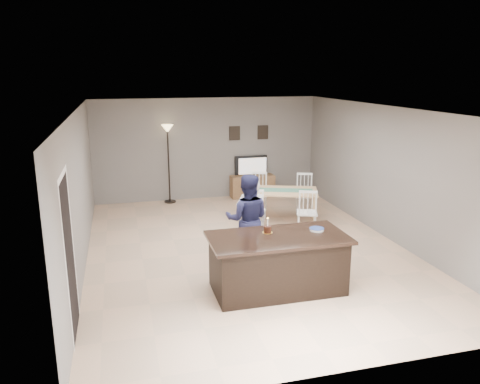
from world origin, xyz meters
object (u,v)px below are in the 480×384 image
object	(u,v)px
man	(247,219)
floor_lamp	(168,143)
television	(252,166)
dining_table	(281,196)
kitchen_island	(278,263)
tv_console	(252,186)
plate_stack	(317,229)
woman	(251,218)
birthday_cake	(268,229)

from	to	relation	value
man	floor_lamp	size ratio (longest dim) A/B	0.80
television	dining_table	distance (m)	2.40
kitchen_island	tv_console	bearing A→B (deg)	77.84
plate_stack	man	bearing A→B (deg)	128.66
tv_console	floor_lamp	distance (m)	2.61
dining_table	kitchen_island	bearing A→B (deg)	-90.49
plate_stack	dining_table	bearing A→B (deg)	80.52
plate_stack	floor_lamp	distance (m)	5.80
woman	floor_lamp	size ratio (longest dim) A/B	0.76
man	plate_stack	bearing A→B (deg)	146.42
plate_stack	woman	bearing A→B (deg)	120.25
man	floor_lamp	world-z (taller)	floor_lamp
dining_table	floor_lamp	xyz separation A→B (m)	(-2.28, 2.34, 0.97)
tv_console	man	bearing A→B (deg)	-107.28
woman	man	distance (m)	0.23
tv_console	man	size ratio (longest dim) A/B	0.73
plate_stack	tv_console	bearing A→B (deg)	84.65
floor_lamp	tv_console	bearing A→B (deg)	-0.51
floor_lamp	man	bearing A→B (deg)	-78.52
woman	dining_table	size ratio (longest dim) A/B	0.70
tv_console	dining_table	world-z (taller)	dining_table
kitchen_island	tv_console	distance (m)	5.70
woman	man	world-z (taller)	man
tv_console	man	world-z (taller)	man
tv_console	kitchen_island	bearing A→B (deg)	-102.16
tv_console	floor_lamp	xyz separation A→B (m)	(-2.27, 0.02, 1.29)
plate_stack	dining_table	xyz separation A→B (m)	(0.53, 3.15, -0.29)
birthday_cake	television	bearing A→B (deg)	76.48
floor_lamp	television	bearing A→B (deg)	1.26
woman	floor_lamp	world-z (taller)	floor_lamp
man	plate_stack	world-z (taller)	man
tv_console	floor_lamp	bearing A→B (deg)	179.49
tv_console	television	world-z (taller)	television
man	floor_lamp	bearing A→B (deg)	-60.76
plate_stack	kitchen_island	bearing A→B (deg)	-171.79
birthday_cake	plate_stack	size ratio (longest dim) A/B	1.07
birthday_cake	floor_lamp	xyz separation A→B (m)	(-0.96, 5.39, 0.63)
woman	man	size ratio (longest dim) A/B	0.94
man	birthday_cake	bearing A→B (deg)	111.30
birthday_cake	plate_stack	xyz separation A→B (m)	(0.80, -0.10, -0.04)
dining_table	plate_stack	bearing A→B (deg)	-79.49
television	floor_lamp	world-z (taller)	floor_lamp
television	man	distance (m)	4.67
man	plate_stack	distance (m)	1.38
kitchen_island	man	distance (m)	1.24
television	birthday_cake	world-z (taller)	birthday_cake
kitchen_island	television	distance (m)	5.78
kitchen_island	television	size ratio (longest dim) A/B	2.35
tv_console	birthday_cake	world-z (taller)	birthday_cake
woman	plate_stack	xyz separation A→B (m)	(0.73, -1.25, 0.14)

